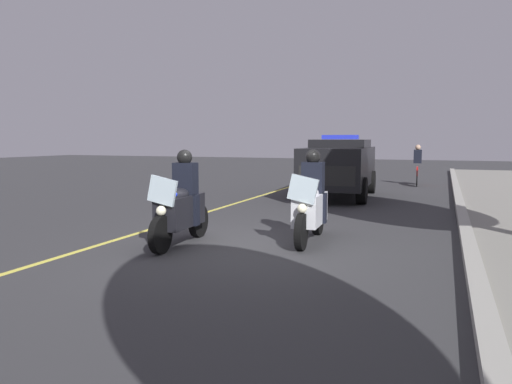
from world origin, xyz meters
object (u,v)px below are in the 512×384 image
at_px(police_motorcycle_lead_right, 311,205).
at_px(cyclist_background, 417,165).
at_px(police_suv, 339,165).
at_px(police_motorcycle_lead_left, 181,206).

xyz_separation_m(police_motorcycle_lead_right, cyclist_background, (-12.53, 1.25, 0.14)).
distance_m(police_suv, cyclist_background, 5.75).
relative_size(police_motorcycle_lead_right, police_suv, 0.43).
bearing_deg(police_motorcycle_lead_left, police_suv, 171.89).
bearing_deg(cyclist_background, police_motorcycle_lead_right, -5.69).
bearing_deg(cyclist_background, police_motorcycle_lead_left, -13.87).
relative_size(police_suv, cyclist_background, 2.84).
relative_size(police_motorcycle_lead_left, cyclist_background, 1.22).
distance_m(police_motorcycle_lead_right, police_suv, 7.28).
xyz_separation_m(police_motorcycle_lead_left, police_suv, (-8.31, 1.18, 0.37)).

